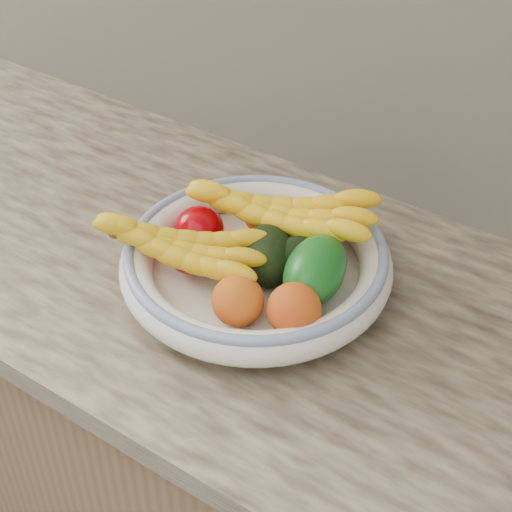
% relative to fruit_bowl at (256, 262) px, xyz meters
% --- Properties ---
extents(kitchen_counter, '(2.44, 0.66, 1.40)m').
position_rel_fruit_bowl_xyz_m(kitchen_counter, '(0.00, 0.03, -0.48)').
color(kitchen_counter, brown).
rests_on(kitchen_counter, ground).
extents(fruit_bowl, '(0.39, 0.39, 0.08)m').
position_rel_fruit_bowl_xyz_m(fruit_bowl, '(0.00, 0.00, 0.00)').
color(fruit_bowl, white).
rests_on(fruit_bowl, kitchen_counter).
extents(clementine_back_left, '(0.06, 0.06, 0.05)m').
position_rel_fruit_bowl_xyz_m(clementine_back_left, '(-0.05, 0.09, 0.01)').
color(clementine_back_left, '#E14604').
rests_on(clementine_back_left, fruit_bowl).
extents(clementine_back_right, '(0.06, 0.06, 0.05)m').
position_rel_fruit_bowl_xyz_m(clementine_back_right, '(0.04, 0.11, 0.01)').
color(clementine_back_right, '#EE5405').
rests_on(clementine_back_right, fruit_bowl).
extents(clementine_back_mid, '(0.06, 0.06, 0.05)m').
position_rel_fruit_bowl_xyz_m(clementine_back_mid, '(-0.00, 0.06, 0.01)').
color(clementine_back_mid, orange).
rests_on(clementine_back_mid, fruit_bowl).
extents(tomato_left, '(0.10, 0.10, 0.07)m').
position_rel_fruit_bowl_xyz_m(tomato_left, '(-0.10, 0.00, 0.01)').
color(tomato_left, '#9D0006').
rests_on(tomato_left, fruit_bowl).
extents(tomato_near_left, '(0.07, 0.07, 0.06)m').
position_rel_fruit_bowl_xyz_m(tomato_near_left, '(-0.08, -0.05, 0.01)').
color(tomato_near_left, '#A90505').
rests_on(tomato_near_left, fruit_bowl).
extents(avocado_center, '(0.12, 0.14, 0.08)m').
position_rel_fruit_bowl_xyz_m(avocado_center, '(0.02, 0.01, 0.02)').
color(avocado_center, black).
rests_on(avocado_center, fruit_bowl).
extents(avocado_right, '(0.10, 0.11, 0.06)m').
position_rel_fruit_bowl_xyz_m(avocado_right, '(0.05, 0.03, 0.02)').
color(avocado_right, black).
rests_on(avocado_right, fruit_bowl).
extents(green_mango, '(0.13, 0.14, 0.11)m').
position_rel_fruit_bowl_xyz_m(green_mango, '(0.09, 0.00, 0.03)').
color(green_mango, '#105816').
rests_on(green_mango, fruit_bowl).
extents(peach_front, '(0.09, 0.09, 0.07)m').
position_rel_fruit_bowl_xyz_m(peach_front, '(0.04, -0.10, 0.02)').
color(peach_front, orange).
rests_on(peach_front, fruit_bowl).
extents(peach_right, '(0.08, 0.08, 0.07)m').
position_rel_fruit_bowl_xyz_m(peach_right, '(0.11, -0.07, 0.02)').
color(peach_right, orange).
rests_on(peach_right, fruit_bowl).
extents(banana_bunch_back, '(0.32, 0.20, 0.08)m').
position_rel_fruit_bowl_xyz_m(banana_bunch_back, '(-0.00, 0.07, 0.04)').
color(banana_bunch_back, yellow).
rests_on(banana_bunch_back, fruit_bowl).
extents(banana_bunch_front, '(0.28, 0.19, 0.07)m').
position_rel_fruit_bowl_xyz_m(banana_bunch_front, '(-0.08, -0.07, 0.03)').
color(banana_bunch_front, yellow).
rests_on(banana_bunch_front, fruit_bowl).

